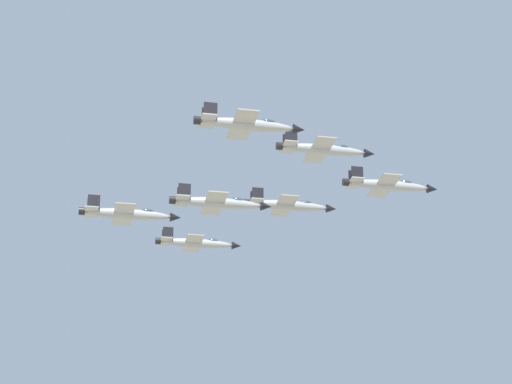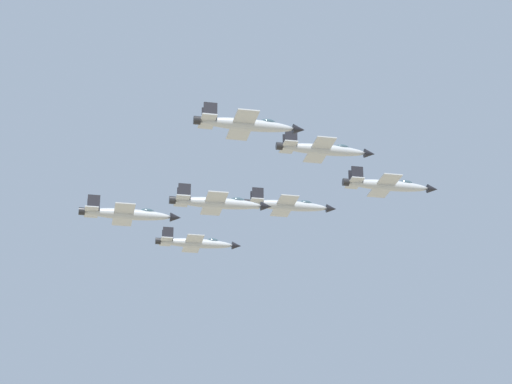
{
  "view_description": "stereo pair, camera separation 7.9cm",
  "coord_description": "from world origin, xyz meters",
  "views": [
    {
      "loc": [
        10.6,
        -185.42,
        67.67
      ],
      "look_at": [
        -47.99,
        -7.82,
        145.64
      ],
      "focal_mm": 74.94,
      "sensor_mm": 36.0,
      "label": 1
    },
    {
      "loc": [
        10.67,
        -185.39,
        67.67
      ],
      "look_at": [
        -47.99,
        -7.82,
        145.64
      ],
      "focal_mm": 74.94,
      "sensor_mm": 36.0,
      "label": 2
    }
  ],
  "objects": [
    {
      "name": "jet_lead",
      "position": [
        -24.99,
        5.24,
        149.26
      ],
      "size": [
        17.72,
        12.21,
        4.08
      ],
      "rotation": [
        0.0,
        0.0,
        0.51
      ],
      "color": "#9EA3A8"
    },
    {
      "name": "jet_left_wingman",
      "position": [
        -46.66,
        9.37,
        149.32
      ],
      "size": [
        17.83,
        12.12,
        4.09
      ],
      "rotation": [
        0.0,
        0.0,
        0.51
      ],
      "color": "#9EA3A8"
    },
    {
      "name": "jet_right_wingman",
      "position": [
        -32.56,
        -15.49,
        148.93
      ],
      "size": [
        16.87,
        11.6,
        3.88
      ],
      "rotation": [
        0.0,
        0.0,
        0.51
      ],
      "color": "#9EA3A8"
    },
    {
      "name": "jet_left_outer",
      "position": [
        -68.34,
        13.5,
        144.98
      ],
      "size": [
        16.95,
        11.44,
        3.88
      ],
      "rotation": [
        0.0,
        0.0,
        0.5
      ],
      "color": "#9EA3A8"
    },
    {
      "name": "jet_right_outer",
      "position": [
        -40.12,
        -36.22,
        145.42
      ],
      "size": [
        17.06,
        11.86,
        3.93
      ],
      "rotation": [
        0.0,
        0.0,
        0.52
      ],
      "color": "#9EA3A8"
    },
    {
      "name": "jet_slot_rear",
      "position": [
        -54.23,
        -11.36,
        142.86
      ],
      "size": [
        17.9,
        12.09,
        4.1
      ],
      "rotation": [
        0.0,
        0.0,
        0.5
      ],
      "color": "#9EA3A8"
    },
    {
      "name": "jet_trailing",
      "position": [
        -68.85,
        -19.66,
        139.33
      ],
      "size": [
        17.26,
        11.71,
        3.96
      ],
      "rotation": [
        0.0,
        0.0,
        0.5
      ],
      "color": "#9EA3A8"
    }
  ]
}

